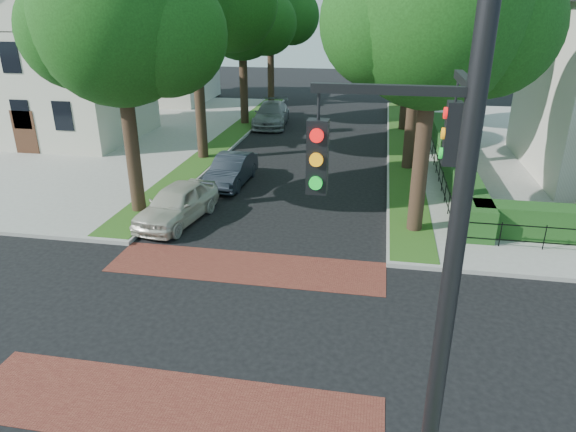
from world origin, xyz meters
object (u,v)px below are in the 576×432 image
object	(u,v)px
parked_car_front	(177,204)
parked_car_rear	(271,114)
traffic_signal	(436,252)
parked_car_middle	(231,170)

from	to	relation	value
parked_car_front	parked_car_rear	xyz separation A→B (m)	(-0.00, 17.71, 0.04)
traffic_signal	parked_car_front	world-z (taller)	traffic_signal
parked_car_middle	parked_car_rear	world-z (taller)	parked_car_rear
traffic_signal	parked_car_rear	world-z (taller)	traffic_signal
traffic_signal	parked_car_middle	world-z (taller)	traffic_signal
parked_car_front	parked_car_middle	world-z (taller)	parked_car_front
parked_car_front	parked_car_middle	size ratio (longest dim) A/B	1.04
traffic_signal	parked_car_middle	xyz separation A→B (m)	(-7.67, 15.64, -4.01)
parked_car_front	parked_car_rear	bearing A→B (deg)	99.14
parked_car_front	parked_car_middle	bearing A→B (deg)	89.50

